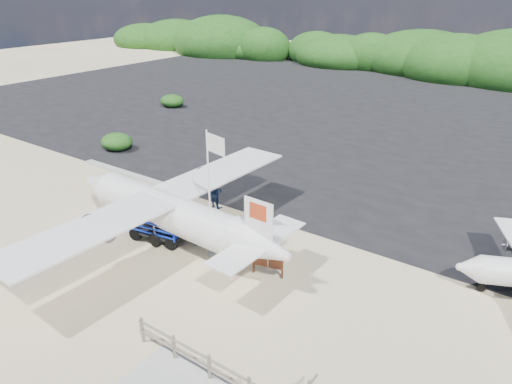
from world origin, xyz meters
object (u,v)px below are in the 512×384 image
crew_b (216,192)px  aircraft_small (358,97)px  signboard (268,275)px  flagpole (212,254)px  crew_a (195,230)px  baggage_cart (161,239)px  aircraft_large (511,143)px

crew_b → aircraft_small: (-4.56, 30.43, -0.91)m
signboard → flagpole: bearing=165.8°
crew_b → crew_a: bearing=121.3°
flagpole → signboard: flagpole is taller
baggage_cart → aircraft_small: 35.04m
aircraft_large → aircraft_small: aircraft_large is taller
baggage_cart → aircraft_large: 28.84m
flagpole → aircraft_large: (8.91, 25.92, 0.00)m
flagpole → crew_a: size_ratio=3.83×
crew_b → flagpole: bearing=133.2°
crew_a → crew_b: (-1.74, 3.69, 0.13)m
aircraft_small → aircraft_large: bearing=129.0°
signboard → crew_a: bearing=162.7°
crew_a → aircraft_large: 27.63m
baggage_cart → crew_a: size_ratio=1.89×
baggage_cart → signboard: bearing=-5.3°
signboard → crew_b: (-6.03, 3.89, 0.91)m
flagpole → crew_a: (-1.23, 0.23, 0.77)m
signboard → baggage_cart: bearing=169.3°
signboard → crew_a: size_ratio=0.94×
aircraft_large → aircraft_small: 18.48m
crew_a → crew_b: 4.09m
signboard → crew_a: 4.36m
baggage_cart → aircraft_large: (11.82, 26.31, 0.00)m
baggage_cart → aircraft_small: bearing=88.3°
flagpole → crew_b: size_ratio=3.26×
signboard → aircraft_small: 35.91m
signboard → aircraft_small: aircraft_small is taller
crew_a → crew_b: size_ratio=0.85×
flagpole → crew_b: flagpole is taller
flagpole → crew_a: flagpole is taller
flagpole → aircraft_large: bearing=71.0°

